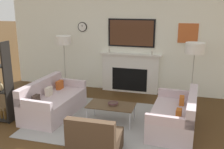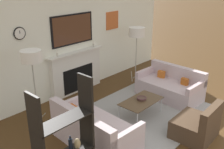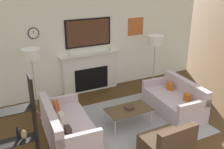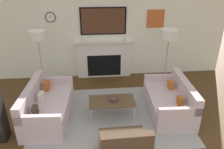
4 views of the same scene
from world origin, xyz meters
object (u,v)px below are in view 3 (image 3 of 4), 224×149
Objects in this scene: coffee_table at (129,110)px; armchair at (167,145)px; floor_lamp_left at (31,55)px; couch_right at (175,101)px; decorative_bowl at (130,107)px; shelf_unit at (11,136)px; couch_left at (67,128)px; floor_lamp_right at (155,41)px.

armchair is at bearing -86.26° from coffee_table.
floor_lamp_left is at bearing 124.03° from armchair.
couch_right reaches higher than armchair.
coffee_table is 4.63× the size of decorative_bowl.
couch_right is at bearing 8.54° from shelf_unit.
couch_left is 2.77m from couch_right.
coffee_table is at bearing -39.19° from floor_lamp_left.
coffee_table is 0.61× the size of floor_lamp_left.
floor_lamp_right reaches higher than decorative_bowl.
armchair is at bearing -120.30° from floor_lamp_right.
shelf_unit reaches higher than couch_left.
couch_left reaches higher than decorative_bowl.
floor_lamp_right is (1.58, 2.70, 1.21)m from armchair.
coffee_table is at bearing -2.27° from couch_left.
couch_left is 1.05× the size of couch_right.
armchair reaches higher than coffee_table.
coffee_table is at bearing 93.74° from armchair.
decorative_bowl is at bearing -38.23° from floor_lamp_left.
floor_lamp_left reaches higher than decorative_bowl.
floor_lamp_left is at bearing 156.11° from couch_right.
shelf_unit is (-3.85, -0.58, 0.52)m from couch_right.
couch_left is 3.57m from floor_lamp_right.
couch_left is at bearing -156.17° from floor_lamp_right.
couch_right is 0.99× the size of floor_lamp_left.
floor_lamp_left is (-1.74, 1.42, 1.14)m from coffee_table.
floor_lamp_left is 1.03× the size of floor_lamp_right.
couch_left is 1.43m from coffee_table.
couch_left is 1.86m from floor_lamp_left.
couch_left is 2.07× the size of armchair.
shelf_unit is (-0.76, -1.95, -0.72)m from floor_lamp_left.
floor_lamp_right is 4.64m from shelf_unit.
floor_lamp_left is at bearing 103.15° from couch_left.
coffee_table is at bearing -139.53° from floor_lamp_right.
couch_right reaches higher than coffee_table.
decorative_bowl is (-1.31, -0.03, 0.16)m from couch_right.
coffee_table is at bearing -151.67° from decorative_bowl.
floor_lamp_right reaches higher than couch_right.
floor_lamp_right is (1.66, 1.42, 1.08)m from coffee_table.
floor_lamp_left reaches higher than couch_left.
floor_lamp_right is at bearing 25.05° from shelf_unit.
shelf_unit is at bearing -167.84° from decorative_bowl.
couch_right is 3.60m from floor_lamp_left.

